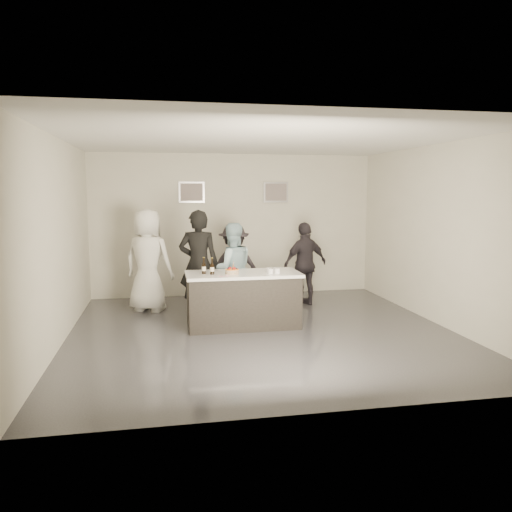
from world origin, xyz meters
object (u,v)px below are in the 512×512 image
person_main_blue (232,269)px  person_main_black (199,264)px  beer_bottle_b (212,266)px  person_guest_left (148,260)px  person_guest_right (305,264)px  bar_counter (243,300)px  cake (232,272)px  person_guest_back (234,265)px  beer_bottle_a (204,266)px

person_main_blue → person_main_black: bearing=7.0°
beer_bottle_b → person_main_blue: bearing=64.4°
person_guest_left → person_guest_right: bearing=-155.6°
person_main_black → person_main_blue: size_ratio=1.15×
person_main_black → person_guest_right: bearing=-151.2°
person_main_blue → person_guest_right: size_ratio=1.02×
person_guest_right → bar_counter: bearing=24.0°
person_main_black → person_main_blue: (0.60, 0.14, -0.12)m
person_guest_left → bar_counter: bearing=163.7°
cake → person_guest_back: size_ratio=0.14×
cake → person_main_blue: 0.97m
beer_bottle_b → person_guest_right: size_ratio=0.16×
person_main_blue → person_guest_right: person_main_blue is taller
bar_counter → beer_bottle_a: size_ratio=7.15×
bar_counter → person_guest_left: bearing=137.9°
beer_bottle_b → person_main_black: person_main_black is taller
cake → person_guest_left: (-1.36, 1.50, 0.01)m
beer_bottle_a → beer_bottle_b: 0.15m
beer_bottle_a → person_guest_right: 2.48m
beer_bottle_a → person_guest_left: (-0.91, 1.41, -0.08)m
bar_counter → cake: (-0.19, -0.10, 0.49)m
person_main_black → beer_bottle_b: bearing=113.5°
beer_bottle_a → person_guest_left: 1.68m
bar_counter → person_guest_back: person_guest_back is taller
cake → person_guest_right: size_ratio=0.14×
bar_counter → person_guest_back: 1.60m
beer_bottle_a → person_main_black: person_main_black is taller
beer_bottle_a → bar_counter: bearing=0.7°
bar_counter → person_main_black: bearing=133.0°
bar_counter → beer_bottle_b: (-0.51, -0.09, 0.58)m
cake → person_main_black: bearing=120.2°
person_main_black → person_main_blue: bearing=-154.6°
bar_counter → person_main_blue: person_main_blue is taller
beer_bottle_a → beer_bottle_b: same height
person_main_black → person_guest_left: (-0.88, 0.69, -0.00)m
person_main_blue → person_guest_left: 1.59m
bar_counter → cake: 0.53m
person_main_black → person_main_blue: 0.63m
person_guest_left → person_guest_back: size_ratio=1.20×
bar_counter → beer_bottle_a: beer_bottle_a is taller
cake → person_main_black: 0.94m
person_guest_right → person_guest_back: bearing=-28.2°
cake → person_guest_right: (1.64, 1.43, -0.12)m
person_guest_right → person_guest_back: person_guest_right is taller
person_guest_left → beer_bottle_b: bearing=150.6°
beer_bottle_a → person_main_blue: person_main_blue is taller
cake → beer_bottle_b: size_ratio=0.85×
person_guest_right → person_guest_left: bearing=-20.0°
person_guest_left → person_guest_back: person_guest_left is taller
cake → beer_bottle_a: beer_bottle_a is taller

